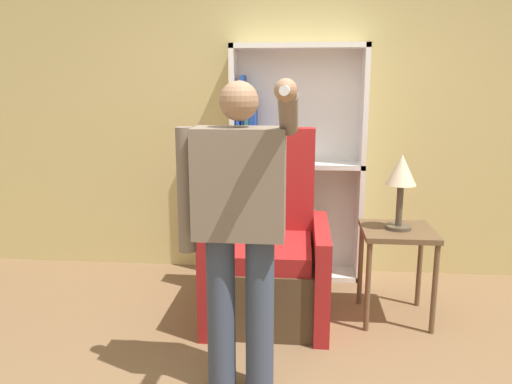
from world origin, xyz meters
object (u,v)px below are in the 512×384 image
(bookcase, at_px, (283,171))
(table_lamp, at_px, (401,176))
(armchair, at_px, (269,260))
(side_table, at_px, (397,244))
(person_standing, at_px, (239,222))

(bookcase, distance_m, table_lamp, 1.14)
(armchair, height_order, side_table, armchair)
(armchair, xyz_separation_m, person_standing, (-0.09, -0.96, 0.55))
(bookcase, xyz_separation_m, table_lamp, (0.83, -0.77, 0.11))
(bookcase, distance_m, person_standing, 1.74)
(armchair, distance_m, side_table, 0.90)
(side_table, distance_m, table_lamp, 0.47)
(bookcase, bearing_deg, armchair, -94.81)
(bookcase, height_order, table_lamp, bookcase)
(person_standing, bearing_deg, bookcase, 85.00)
(person_standing, bearing_deg, side_table, 44.36)
(person_standing, xyz_separation_m, table_lamp, (0.98, 0.96, 0.07))
(side_table, bearing_deg, armchair, 179.75)
(armchair, distance_m, person_standing, 1.11)
(bookcase, bearing_deg, side_table, -43.17)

